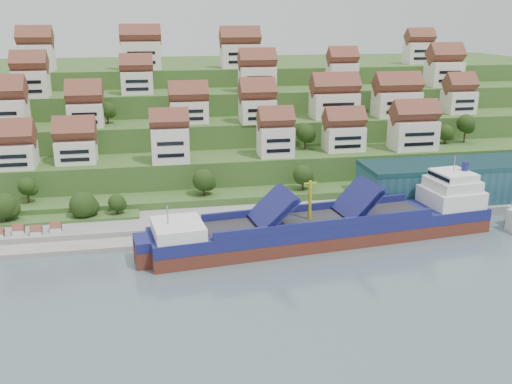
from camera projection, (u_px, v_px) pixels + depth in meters
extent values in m
plane|color=slate|center=(299.00, 242.00, 128.80)|extent=(300.00, 300.00, 0.00)
cube|color=gray|center=(360.00, 211.00, 146.06)|extent=(180.00, 14.00, 2.20)
cube|color=gray|center=(39.00, 238.00, 129.71)|extent=(45.00, 20.00, 1.00)
cube|color=#2D4C1E|center=(239.00, 149.00, 208.87)|extent=(260.00, 128.00, 4.00)
cube|color=#2D4C1E|center=(237.00, 137.00, 212.51)|extent=(260.00, 118.00, 11.00)
cube|color=#2D4C1E|center=(234.00, 124.00, 218.97)|extent=(260.00, 102.00, 18.00)
cube|color=#2D4C1E|center=(231.00, 111.00, 225.43)|extent=(260.00, 86.00, 25.00)
cube|color=#2D4C1E|center=(228.00, 100.00, 232.97)|extent=(260.00, 68.00, 31.00)
cube|color=silver|center=(16.00, 155.00, 148.02)|extent=(9.73, 8.66, 6.30)
cube|color=silver|center=(76.00, 151.00, 153.30)|extent=(10.44, 8.57, 6.12)
cube|color=silver|center=(170.00, 145.00, 152.92)|extent=(9.92, 7.03, 9.39)
cube|color=silver|center=(275.00, 141.00, 159.71)|extent=(9.41, 7.62, 8.38)
cube|color=silver|center=(343.00, 138.00, 166.58)|extent=(11.21, 7.73, 7.08)
cube|color=silver|center=(413.00, 135.00, 167.79)|extent=(12.85, 8.26, 8.51)
cube|color=silver|center=(4.00, 115.00, 159.09)|extent=(12.77, 8.90, 8.75)
cube|color=silver|center=(86.00, 115.00, 165.43)|extent=(9.83, 8.98, 6.76)
cube|color=silver|center=(189.00, 112.00, 170.84)|extent=(11.24, 7.90, 6.51)
cube|color=silver|center=(257.00, 111.00, 171.11)|extent=(10.22, 8.56, 6.94)
cube|color=silver|center=(334.00, 105.00, 178.47)|extent=(14.26, 8.36, 7.80)
cube|color=silver|center=(396.00, 104.00, 180.68)|extent=(14.13, 8.18, 7.91)
cube|color=silver|center=(458.00, 102.00, 187.31)|extent=(9.30, 8.04, 7.22)
cube|color=silver|center=(31.00, 84.00, 172.63)|extent=(10.12, 7.86, 8.08)
cube|color=silver|center=(137.00, 83.00, 180.12)|extent=(9.81, 7.30, 7.03)
cube|color=silver|center=(257.00, 79.00, 184.92)|extent=(11.41, 7.79, 8.05)
cube|color=silver|center=(342.00, 76.00, 189.86)|extent=(9.29, 7.14, 8.77)
cube|color=silver|center=(444.00, 74.00, 199.02)|extent=(11.31, 8.47, 8.50)
cube|color=silver|center=(37.00, 58.00, 189.45)|extent=(10.92, 8.03, 8.66)
cube|color=silver|center=(141.00, 56.00, 195.06)|extent=(13.19, 7.51, 9.36)
cube|color=silver|center=(240.00, 56.00, 202.13)|extent=(13.51, 8.15, 8.12)
cube|color=silver|center=(419.00, 53.00, 217.89)|extent=(10.16, 7.05, 7.98)
ellipsoid|color=#243E14|center=(27.00, 186.00, 141.48)|extent=(4.44, 4.44, 4.44)
ellipsoid|color=#243E14|center=(303.00, 175.00, 152.21)|extent=(5.46, 5.46, 5.46)
ellipsoid|color=#243E14|center=(204.00, 180.00, 147.71)|extent=(5.87, 5.87, 5.87)
ellipsoid|color=#243E14|center=(446.00, 133.00, 175.03)|extent=(4.93, 4.93, 4.93)
ellipsoid|color=#243E14|center=(466.00, 123.00, 175.37)|extent=(5.61, 5.61, 5.61)
ellipsoid|color=#243E14|center=(305.00, 133.00, 167.29)|extent=(5.55, 5.55, 5.55)
ellipsoid|color=#243E14|center=(377.00, 97.00, 185.20)|extent=(4.33, 4.33, 4.33)
ellipsoid|color=#243E14|center=(83.00, 111.00, 168.95)|extent=(6.45, 6.45, 6.45)
ellipsoid|color=#243E14|center=(107.00, 110.00, 168.80)|extent=(4.69, 4.69, 4.69)
ellipsoid|color=#243E14|center=(264.00, 72.00, 189.47)|extent=(6.06, 6.06, 6.06)
ellipsoid|color=#243E14|center=(343.00, 73.00, 197.34)|extent=(4.89, 4.89, 4.89)
ellipsoid|color=#243E14|center=(349.00, 75.00, 195.87)|extent=(5.04, 5.04, 5.04)
ellipsoid|color=#243E14|center=(4.00, 206.00, 133.05)|extent=(6.05, 6.05, 6.05)
ellipsoid|color=#243E14|center=(83.00, 205.00, 136.42)|extent=(6.49, 6.49, 6.49)
ellipsoid|color=#243E14|center=(117.00, 202.00, 137.76)|extent=(4.14, 4.14, 4.14)
cube|color=#224F5E|center=(472.00, 179.00, 151.74)|extent=(60.00, 15.00, 10.00)
cylinder|color=gray|center=(360.00, 198.00, 139.49)|extent=(0.16, 0.16, 8.00)
cube|color=maroon|center=(364.00, 184.00, 138.52)|extent=(1.20, 0.05, 0.80)
cube|color=white|center=(19.00, 234.00, 128.06)|extent=(2.40, 2.20, 2.20)
cube|color=white|center=(37.00, 235.00, 127.36)|extent=(2.40, 2.20, 2.20)
cube|color=white|center=(56.00, 231.00, 129.47)|extent=(2.40, 2.20, 2.20)
cube|color=#57261A|center=(325.00, 237.00, 128.90)|extent=(79.69, 21.04, 5.05)
cube|color=navy|center=(326.00, 223.00, 127.90)|extent=(79.70, 21.17, 2.63)
cube|color=white|center=(178.00, 229.00, 117.75)|extent=(11.35, 12.60, 2.63)
cube|color=#262628|center=(318.00, 219.00, 126.94)|extent=(51.37, 16.01, 0.30)
cube|color=navy|center=(271.00, 209.00, 122.78)|extent=(8.79, 11.95, 6.99)
cube|color=navy|center=(356.00, 200.00, 128.48)|extent=(8.42, 11.90, 7.38)
cylinder|color=gold|center=(310.00, 201.00, 125.04)|extent=(0.78, 0.78, 9.09)
cube|color=white|center=(451.00, 197.00, 136.05)|extent=(13.36, 12.83, 4.04)
cube|color=white|center=(452.00, 184.00, 135.08)|extent=(11.22, 11.39, 2.53)
cube|color=white|center=(453.00, 175.00, 134.45)|extent=(9.07, 9.96, 1.82)
cylinder|color=navy|center=(465.00, 166.00, 134.73)|extent=(1.79, 1.79, 2.22)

